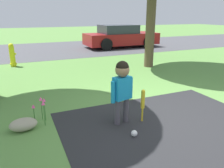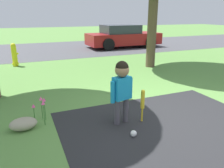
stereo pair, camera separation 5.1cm
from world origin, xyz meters
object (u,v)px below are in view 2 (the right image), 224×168
object	(u,v)px
child	(122,84)
sports_ball	(134,133)
parked_car	(123,37)
fire_hydrant	(14,55)
baseball_bat	(143,101)

from	to	relation	value
child	sports_ball	size ratio (longest dim) A/B	11.00
sports_ball	parked_car	world-z (taller)	parked_car
fire_hydrant	parked_car	world-z (taller)	parked_car
child	parked_car	world-z (taller)	parked_car
baseball_bat	fire_hydrant	distance (m)	5.69
sports_ball	baseball_bat	bearing A→B (deg)	46.17
child	parked_car	distance (m)	8.85
baseball_bat	child	bearing A→B (deg)	164.72
baseball_bat	parked_car	size ratio (longest dim) A/B	0.14
child	parked_car	xyz separation A→B (m)	(3.83, 7.97, -0.11)
baseball_bat	parked_car	xyz separation A→B (m)	(3.49, 8.06, 0.20)
baseball_bat	parked_car	world-z (taller)	parked_car
parked_car	baseball_bat	bearing A→B (deg)	-113.95
child	baseball_bat	world-z (taller)	child
parked_car	child	bearing A→B (deg)	-116.20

